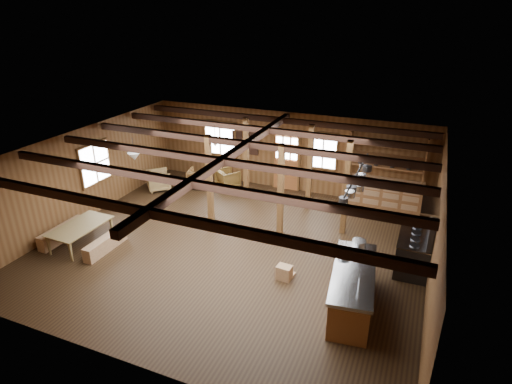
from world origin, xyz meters
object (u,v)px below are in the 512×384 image
kitchen_island (352,289)px  armchair_b (228,178)px  commercial_range (416,247)px  armchair_a (199,178)px  dining_table (82,235)px  armchair_c (159,180)px

kitchen_island → armchair_b: 7.49m
kitchen_island → commercial_range: size_ratio=1.36×
kitchen_island → armchair_b: (-5.48, 5.10, -0.14)m
commercial_range → armchair_a: 8.03m
kitchen_island → commercial_range: (1.17, 2.14, 0.14)m
commercial_range → dining_table: bearing=-164.9°
commercial_range → dining_table: 8.86m
kitchen_island → armchair_b: size_ratio=3.53×
kitchen_island → dining_table: bearing=174.6°
dining_table → armchair_a: armchair_a is taller
armchair_a → armchair_c: 1.45m
armchair_b → armchair_c: 2.49m
dining_table → armchair_c: armchair_c is taller
dining_table → armchair_b: bearing=-18.4°
armchair_c → kitchen_island: bearing=-160.4°
armchair_c → armchair_a: bearing=-102.4°
armchair_b → armchair_c: bearing=61.6°
dining_table → armchair_b: 5.60m
armchair_b → armchair_c: size_ratio=0.95×
dining_table → commercial_range: bearing=-73.4°
kitchen_island → armchair_c: (-7.68, 3.95, -0.13)m
kitchen_island → dining_table: 7.38m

